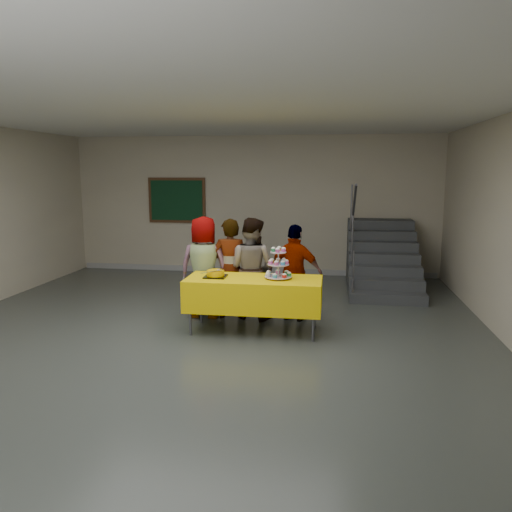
{
  "coord_description": "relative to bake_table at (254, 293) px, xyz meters",
  "views": [
    {
      "loc": [
        1.73,
        -5.79,
        2.23
      ],
      "look_at": [
        0.67,
        1.1,
        1.05
      ],
      "focal_mm": 35.0,
      "sensor_mm": 36.0,
      "label": 1
    }
  ],
  "objects": [
    {
      "name": "room_shell",
      "position": [
        -0.67,
        -0.88,
        1.57
      ],
      "size": [
        10.0,
        10.04,
        3.02
      ],
      "color": "#4C514C",
      "rests_on": "ground"
    },
    {
      "name": "bake_table",
      "position": [
        0.0,
        0.0,
        0.0
      ],
      "size": [
        1.88,
        0.78,
        0.77
      ],
      "color": "#595960",
      "rests_on": "ground"
    },
    {
      "name": "cupcake_stand",
      "position": [
        0.34,
        0.03,
        0.39
      ],
      "size": [
        0.38,
        0.38,
        0.44
      ],
      "color": "silver",
      "rests_on": "bake_table"
    },
    {
      "name": "bear_cake",
      "position": [
        -0.54,
        -0.0,
        0.27
      ],
      "size": [
        0.32,
        0.36,
        0.12
      ],
      "color": "black",
      "rests_on": "bake_table"
    },
    {
      "name": "schoolchild_a",
      "position": [
        -0.88,
        0.62,
        0.23
      ],
      "size": [
        0.78,
        0.51,
        1.57
      ],
      "primitive_type": "imported",
      "rotation": [
        0.0,
        0.0,
        3.12
      ],
      "color": "slate",
      "rests_on": "ground"
    },
    {
      "name": "schoolchild_b",
      "position": [
        -0.47,
        0.66,
        0.21
      ],
      "size": [
        0.6,
        0.43,
        1.54
      ],
      "primitive_type": "imported",
      "rotation": [
        0.0,
        0.0,
        3.27
      ],
      "color": "slate",
      "rests_on": "ground"
    },
    {
      "name": "schoolchild_c",
      "position": [
        -0.15,
        0.67,
        0.22
      ],
      "size": [
        0.91,
        0.81,
        1.55
      ],
      "primitive_type": "imported",
      "rotation": [
        0.0,
        0.0,
        2.79
      ],
      "color": "slate",
      "rests_on": "ground"
    },
    {
      "name": "schoolchild_d",
      "position": [
        0.53,
        0.66,
        0.17
      ],
      "size": [
        0.92,
        0.57,
        1.46
      ],
      "primitive_type": "imported",
      "rotation": [
        0.0,
        0.0,
        2.87
      ],
      "color": "slate",
      "rests_on": "ground"
    },
    {
      "name": "staircase",
      "position": [
        2.03,
        3.23,
        -0.07
      ],
      "size": [
        1.3,
        2.4,
        2.04
      ],
      "color": "#424447",
      "rests_on": "ground"
    },
    {
      "name": "noticeboard",
      "position": [
        -2.38,
        4.07,
        1.04
      ],
      "size": [
        1.3,
        0.05,
        1.0
      ],
      "color": "#472B16",
      "rests_on": "ground"
    }
  ]
}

